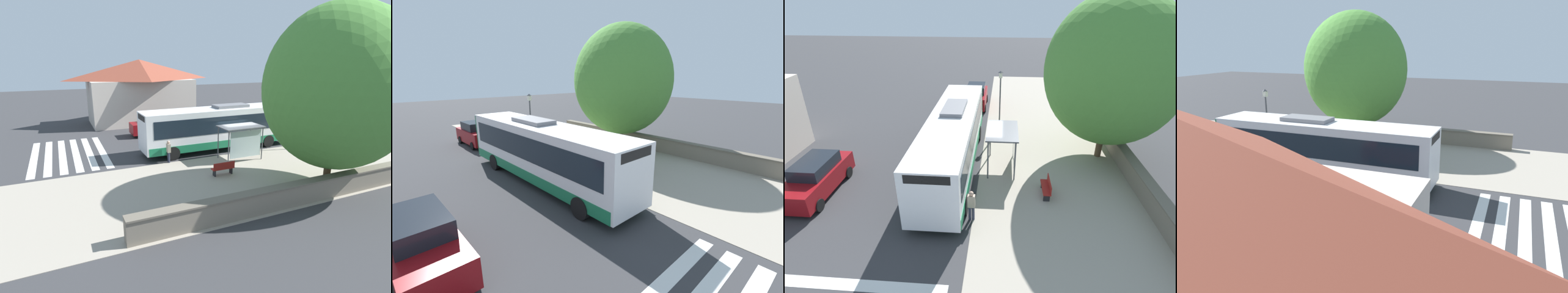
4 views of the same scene
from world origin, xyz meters
The scene contains 13 objects.
ground_plane centered at (0.00, 0.00, 0.00)m, with size 120.00×120.00×0.00m, color #353538.
sidewalk_plaza centered at (-4.50, 0.00, 0.01)m, with size 9.00×44.00×0.02m.
crosswalk_stripes centered at (5.00, 11.45, 0.00)m, with size 9.00×5.25×0.01m.
stone_wall centered at (-8.55, 0.00, 0.58)m, with size 0.60×20.00×1.15m.
background_building centered at (15.08, 3.18, 3.56)m, with size 6.71×11.62×6.91m.
bus centered at (1.61, 0.35, 1.82)m, with size 2.63×12.49×3.51m.
bus_shelter centered at (-1.40, 0.26, 2.03)m, with size 1.78×3.04×2.42m.
pedestrian centered at (0.04, 5.20, 0.91)m, with size 0.34×0.22×1.57m.
bench centered at (-3.62, 2.95, 0.47)m, with size 0.40×1.46×0.88m.
street_lamp_near centered at (-1.00, -5.22, 2.69)m, with size 0.28×0.28×4.55m.
shade_tree centered at (-7.41, -1.60, 5.47)m, with size 7.79×7.79×9.76m.
parked_car_behind_bus centered at (1.24, -10.68, 0.97)m, with size 1.96×4.48×2.00m.
parked_car_far_lane centered at (8.27, 3.58, 0.91)m, with size 1.93×4.66×1.85m.
Camera 1 is at (-19.02, 11.76, 6.94)m, focal length 28.00 mm.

